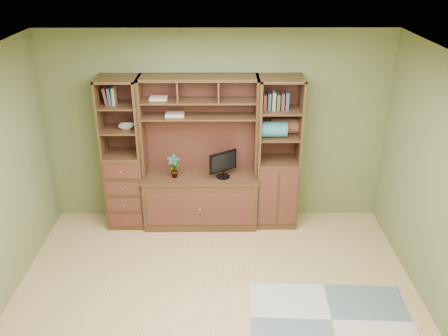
{
  "coord_description": "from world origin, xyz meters",
  "views": [
    {
      "loc": [
        0.06,
        -3.9,
        3.52
      ],
      "look_at": [
        0.1,
        1.2,
        1.1
      ],
      "focal_mm": 38.0,
      "sensor_mm": 36.0,
      "label": 1
    }
  ],
  "objects_px": {
    "center_hutch": "(200,156)",
    "left_tower": "(123,155)",
    "right_tower": "(278,154)",
    "monitor": "(223,160)"
  },
  "relations": [
    {
      "from": "right_tower",
      "to": "left_tower",
      "type": "bearing_deg",
      "value": 180.0
    },
    {
      "from": "right_tower",
      "to": "center_hutch",
      "type": "bearing_deg",
      "value": -177.77
    },
    {
      "from": "center_hutch",
      "to": "monitor",
      "type": "bearing_deg",
      "value": -6.56
    },
    {
      "from": "left_tower",
      "to": "monitor",
      "type": "xyz_separation_m",
      "value": [
        1.3,
        -0.07,
        -0.05
      ]
    },
    {
      "from": "monitor",
      "to": "center_hutch",
      "type": "bearing_deg",
      "value": 140.66
    },
    {
      "from": "center_hutch",
      "to": "right_tower",
      "type": "distance_m",
      "value": 1.03
    },
    {
      "from": "center_hutch",
      "to": "monitor",
      "type": "xyz_separation_m",
      "value": [
        0.3,
        -0.03,
        -0.05
      ]
    },
    {
      "from": "center_hutch",
      "to": "left_tower",
      "type": "xyz_separation_m",
      "value": [
        -1.0,
        0.04,
        0.0
      ]
    },
    {
      "from": "center_hutch",
      "to": "left_tower",
      "type": "height_order",
      "value": "same"
    },
    {
      "from": "right_tower",
      "to": "monitor",
      "type": "height_order",
      "value": "right_tower"
    }
  ]
}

